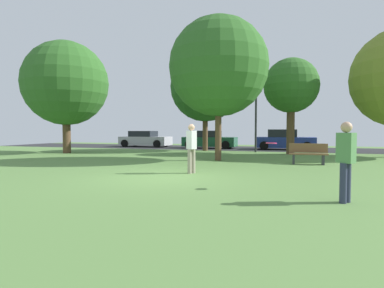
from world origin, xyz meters
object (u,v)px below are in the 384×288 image
oak_tree_right (66,84)px  oak_tree_left (218,67)px  parked_car_green (209,140)px  street_lamp_post (256,118)px  parked_car_blue (285,140)px  person_thrower (191,146)px  park_bench (308,154)px  person_catcher (346,158)px  frisbee_disc (271,143)px  birch_tree_lone (205,87)px  maple_tree_near (291,86)px  parked_car_silver (145,139)px

oak_tree_right → oak_tree_left: 10.51m
parked_car_green → street_lamp_post: 5.61m
oak_tree_left → parked_car_blue: bearing=73.8°
person_thrower → park_bench: 5.84m
person_catcher → frisbee_disc: 1.94m
person_thrower → street_lamp_post: size_ratio=0.38×
birch_tree_lone → person_catcher: (7.07, -14.46, -3.64)m
parked_car_green → maple_tree_near: bearing=-35.1°
oak_tree_right → parked_car_silver: (1.37, 8.33, -3.79)m
oak_tree_left → parked_car_green: 10.95m
maple_tree_near → park_bench: (0.82, -5.69, -3.69)m
oak_tree_left → person_thrower: 5.91m
oak_tree_left → street_lamp_post: (1.06, 6.34, -2.28)m
park_bench → street_lamp_post: 7.61m
oak_tree_left → street_lamp_post: bearing=80.5°
frisbee_disc → park_bench: (1.13, 6.32, -0.70)m
birch_tree_lone → street_lamp_post: size_ratio=1.57×
parked_car_silver → park_bench: parked_car_silver is taller
maple_tree_near → parked_car_blue: maple_tree_near is taller
oak_tree_right → parked_car_blue: oak_tree_right is taller
maple_tree_near → street_lamp_post: 3.11m
parked_car_silver → parked_car_blue: 11.84m
birch_tree_lone → person_catcher: bearing=-63.9°
park_bench → person_catcher: bearing=93.3°
birch_tree_lone → person_thrower: birch_tree_lone is taller
parked_car_blue → frisbee_disc: bearing=-89.5°
birch_tree_lone → oak_tree_right: bearing=-147.9°
parked_car_silver → park_bench: size_ratio=2.74×
oak_tree_left → person_thrower: (0.18, -4.69, -3.59)m
maple_tree_near → street_lamp_post: (-2.23, 1.04, -1.90)m
person_thrower → park_bench: bearing=83.3°
parked_car_blue → street_lamp_post: street_lamp_post is taller
person_thrower → parked_car_silver: person_thrower is taller
person_thrower → parked_car_green: person_thrower is taller
parked_car_silver → parked_car_green: (5.92, -0.24, 0.01)m
maple_tree_near → person_thrower: 10.95m
birch_tree_lone → parked_car_blue: birch_tree_lone is taller
parked_car_silver → frisbee_disc: bearing=-54.4°
birch_tree_lone → street_lamp_post: 4.28m
parked_car_silver → person_catcher: bearing=-52.8°
oak_tree_left → maple_tree_near: bearing=58.1°
person_thrower → frisbee_disc: bearing=-0.0°
maple_tree_near → person_thrower: (-3.12, -9.99, -3.22)m
street_lamp_post → frisbee_disc: bearing=-81.7°
parked_car_silver → parked_car_blue: parked_car_blue is taller
oak_tree_left → oak_tree_right: bearing=170.8°
person_thrower → parked_car_green: bearing=138.5°
park_bench → street_lamp_post: street_lamp_post is taller
maple_tree_near → parked_car_silver: bearing=159.0°
birch_tree_lone → person_thrower: 12.17m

